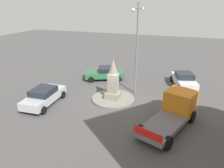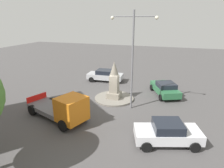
{
  "view_description": "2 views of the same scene",
  "coord_description": "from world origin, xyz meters",
  "px_view_note": "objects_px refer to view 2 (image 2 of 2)",
  "views": [
    {
      "loc": [
        -15.96,
        -5.62,
        8.09
      ],
      "look_at": [
        0.25,
        0.2,
        1.35
      ],
      "focal_mm": 33.66,
      "sensor_mm": 36.0,
      "label": 1
    },
    {
      "loc": [
        5.29,
        -16.72,
        7.44
      ],
      "look_at": [
        -0.27,
        0.13,
        1.47
      ],
      "focal_mm": 31.04,
      "sensor_mm": 36.0,
      "label": 2
    }
  ],
  "objects_px": {
    "car_silver_approaching": "(105,75)",
    "truck_orange_parked_right": "(64,109)",
    "car_green_passing": "(165,88)",
    "monument": "(114,82)",
    "streetlamp": "(133,52)",
    "car_white_waiting": "(167,132)"
  },
  "relations": [
    {
      "from": "car_green_passing",
      "to": "monument",
      "type": "bearing_deg",
      "value": -150.58
    },
    {
      "from": "car_green_passing",
      "to": "car_silver_approaching",
      "type": "bearing_deg",
      "value": 161.07
    },
    {
      "from": "monument",
      "to": "streetlamp",
      "type": "relative_size",
      "value": 0.44
    },
    {
      "from": "car_white_waiting",
      "to": "car_silver_approaching",
      "type": "bearing_deg",
      "value": 126.74
    },
    {
      "from": "monument",
      "to": "car_silver_approaching",
      "type": "xyz_separation_m",
      "value": [
        -2.84,
        5.16,
        -1.02
      ]
    },
    {
      "from": "car_silver_approaching",
      "to": "truck_orange_parked_right",
      "type": "relative_size",
      "value": 0.77
    },
    {
      "from": "car_white_waiting",
      "to": "streetlamp",
      "type": "bearing_deg",
      "value": 127.66
    },
    {
      "from": "monument",
      "to": "streetlamp",
      "type": "xyz_separation_m",
      "value": [
        2.01,
        -1.48,
        3.14
      ]
    },
    {
      "from": "car_white_waiting",
      "to": "truck_orange_parked_right",
      "type": "distance_m",
      "value": 7.59
    },
    {
      "from": "monument",
      "to": "truck_orange_parked_right",
      "type": "distance_m",
      "value": 5.85
    },
    {
      "from": "monument",
      "to": "streetlamp",
      "type": "bearing_deg",
      "value": -36.36
    },
    {
      "from": "car_silver_approaching",
      "to": "car_green_passing",
      "type": "bearing_deg",
      "value": -18.93
    },
    {
      "from": "truck_orange_parked_right",
      "to": "monument",
      "type": "bearing_deg",
      "value": 66.94
    },
    {
      "from": "car_green_passing",
      "to": "car_silver_approaching",
      "type": "xyz_separation_m",
      "value": [
        -7.45,
        2.56,
        0.02
      ]
    },
    {
      "from": "monument",
      "to": "car_white_waiting",
      "type": "relative_size",
      "value": 0.81
    },
    {
      "from": "car_white_waiting",
      "to": "truck_orange_parked_right",
      "type": "relative_size",
      "value": 0.76
    },
    {
      "from": "truck_orange_parked_right",
      "to": "car_green_passing",
      "type": "bearing_deg",
      "value": 49.08
    },
    {
      "from": "car_green_passing",
      "to": "car_white_waiting",
      "type": "relative_size",
      "value": 1.04
    },
    {
      "from": "car_white_waiting",
      "to": "monument",
      "type": "bearing_deg",
      "value": 132.71
    },
    {
      "from": "car_white_waiting",
      "to": "truck_orange_parked_right",
      "type": "height_order",
      "value": "truck_orange_parked_right"
    },
    {
      "from": "monument",
      "to": "car_silver_approaching",
      "type": "bearing_deg",
      "value": 118.82
    },
    {
      "from": "car_white_waiting",
      "to": "car_silver_approaching",
      "type": "height_order",
      "value": "car_white_waiting"
    }
  ]
}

